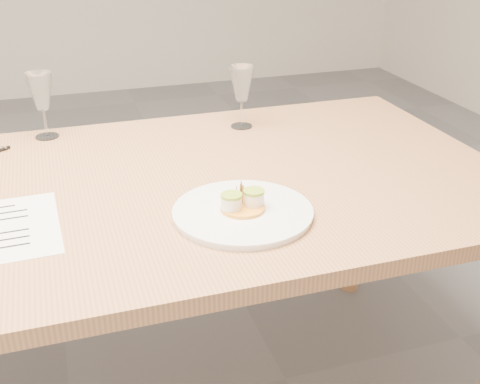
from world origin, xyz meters
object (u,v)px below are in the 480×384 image
object	(u,v)px
wine_glass_2	(41,93)
recipe_sheet	(3,229)
wine_glass_3	(242,85)
dining_table	(39,224)
dinner_plate	(243,211)

from	to	relation	value
wine_glass_2	recipe_sheet	bearing A→B (deg)	-101.17
wine_glass_2	wine_glass_3	xyz separation A→B (m)	(0.58, -0.09, -0.00)
recipe_sheet	wine_glass_3	world-z (taller)	wine_glass_3
wine_glass_2	wine_glass_3	size ratio (longest dim) A/B	1.02
wine_glass_2	wine_glass_3	distance (m)	0.59
dining_table	dinner_plate	world-z (taller)	dinner_plate
recipe_sheet	wine_glass_2	xyz separation A→B (m)	(0.11, 0.56, 0.14)
recipe_sheet	wine_glass_2	bearing A→B (deg)	76.93
recipe_sheet	wine_glass_3	size ratio (longest dim) A/B	1.59
dining_table	wine_glass_2	size ratio (longest dim) A/B	12.26
dining_table	wine_glass_2	bearing A→B (deg)	84.30
wine_glass_2	dining_table	bearing A→B (deg)	-95.70
dining_table	recipe_sheet	size ratio (longest dim) A/B	7.86
dinner_plate	wine_glass_3	size ratio (longest dim) A/B	1.65
dining_table	wine_glass_3	world-z (taller)	wine_glass_3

